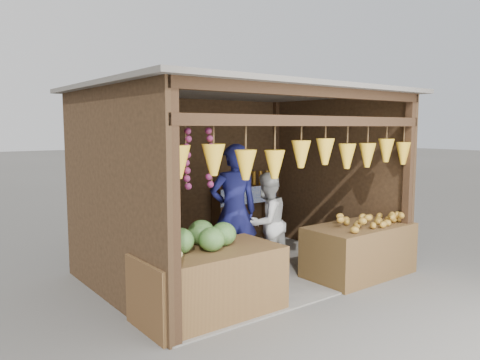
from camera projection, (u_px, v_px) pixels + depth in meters
name	position (u px, v px, depth m)	size (l,w,h in m)	color
ground	(242.00, 272.00, 6.89)	(80.00, 80.00, 0.00)	#514F49
stall_structure	(242.00, 160.00, 6.65)	(4.30, 3.30, 2.66)	slate
back_shelf	(244.00, 197.00, 8.44)	(1.25, 0.32, 1.32)	#382314
counter_left	(210.00, 283.00, 5.29)	(1.65, 0.85, 0.76)	#51341B
counter_right	(359.00, 250.00, 6.72)	(1.61, 0.85, 0.73)	#493418
stool	(148.00, 283.00, 5.91)	(0.35, 0.35, 0.33)	black
man_standing	(234.00, 212.00, 6.53)	(0.69, 0.46, 1.90)	#161853
woman_standing	(267.00, 222.00, 6.85)	(0.72, 0.56, 1.48)	silver
vendor_seated	(147.00, 231.00, 5.83)	(0.50, 0.33, 1.03)	brown
melon_pile	(202.00, 235.00, 5.28)	(1.00, 0.50, 0.32)	#124314
tanfruit_pile	(162.00, 255.00, 4.80)	(0.34, 0.40, 0.13)	#998B47
mango_pile	(366.00, 217.00, 6.69)	(1.40, 0.64, 0.22)	#CC541B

